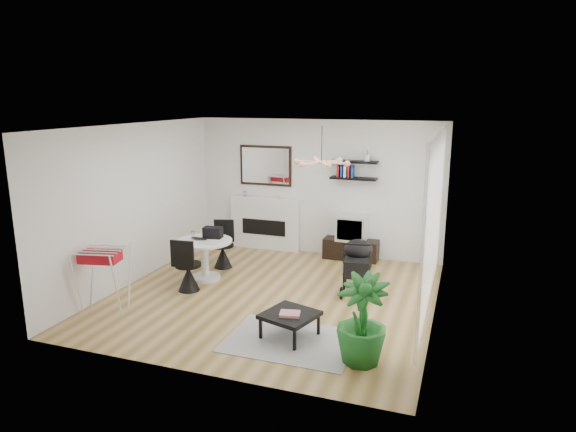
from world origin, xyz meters
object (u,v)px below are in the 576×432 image
(tv_console, at_px, (351,249))
(potted_plant, at_px, (362,320))
(crt_tv, at_px, (352,227))
(stroller, at_px, (357,268))
(drying_rack, at_px, (104,278))
(dining_table, at_px, (205,253))
(coffee_table, at_px, (290,316))
(fireplace, at_px, (265,217))

(tv_console, relative_size, potted_plant, 0.97)
(crt_tv, relative_size, stroller, 0.59)
(crt_tv, height_order, potted_plant, potted_plant)
(crt_tv, relative_size, potted_plant, 0.52)
(stroller, bearing_deg, drying_rack, -157.60)
(tv_console, xyz_separation_m, dining_table, (-2.16, -1.96, 0.27))
(dining_table, height_order, coffee_table, dining_table)
(coffee_table, bearing_deg, fireplace, 116.43)
(stroller, bearing_deg, crt_tv, 97.67)
(dining_table, relative_size, coffee_table, 1.20)
(tv_console, distance_m, dining_table, 2.93)
(potted_plant, bearing_deg, dining_table, 148.18)
(tv_console, xyz_separation_m, crt_tv, (0.01, -0.00, 0.45))
(stroller, distance_m, coffee_table, 1.96)
(tv_console, bearing_deg, stroller, -74.20)
(coffee_table, xyz_separation_m, potted_plant, (1.02, -0.34, 0.25))
(dining_table, bearing_deg, coffee_table, -37.18)
(tv_console, bearing_deg, drying_rack, -128.55)
(dining_table, height_order, potted_plant, potted_plant)
(potted_plant, bearing_deg, stroller, 103.16)
(fireplace, xyz_separation_m, dining_table, (-0.30, -2.08, -0.22))
(dining_table, relative_size, drying_rack, 1.01)
(coffee_table, relative_size, potted_plant, 0.73)
(tv_console, height_order, coffee_table, tv_console)
(tv_console, distance_m, coffee_table, 3.58)
(drying_rack, bearing_deg, potted_plant, -16.10)
(fireplace, height_order, potted_plant, fireplace)
(fireplace, xyz_separation_m, coffee_table, (1.84, -3.70, -0.38))
(crt_tv, distance_m, potted_plant, 4.04)
(drying_rack, distance_m, stroller, 3.93)
(dining_table, height_order, stroller, stroller)
(crt_tv, height_order, drying_rack, drying_rack)
(stroller, relative_size, potted_plant, 0.88)
(dining_table, xyz_separation_m, potted_plant, (3.16, -1.96, 0.09))
(tv_console, xyz_separation_m, drying_rack, (-2.92, -3.66, 0.31))
(fireplace, height_order, dining_table, fireplace)
(crt_tv, bearing_deg, tv_console, 165.60)
(drying_rack, bearing_deg, tv_console, 39.10)
(drying_rack, distance_m, coffee_table, 2.90)
(drying_rack, bearing_deg, stroller, 17.82)
(dining_table, bearing_deg, drying_rack, -113.97)
(fireplace, relative_size, stroller, 2.24)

